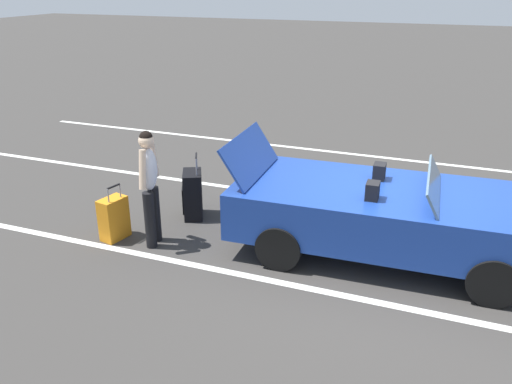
{
  "coord_description": "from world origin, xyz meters",
  "views": [
    {
      "loc": [
        0.62,
        -6.53,
        3.51
      ],
      "look_at": [
        -1.79,
        -0.25,
        0.75
      ],
      "focal_mm": 36.82,
      "sensor_mm": 36.0,
      "label": 1
    }
  ],
  "objects": [
    {
      "name": "lot_line_mid",
      "position": [
        0.0,
        1.49,
        0.0
      ],
      "size": [
        18.0,
        0.12,
        0.01
      ],
      "primitive_type": "cube",
      "color": "silver",
      "rests_on": "ground_plane"
    },
    {
      "name": "lot_line_far",
      "position": [
        0.0,
        4.19,
        0.0
      ],
      "size": [
        18.0,
        0.12,
        0.01
      ],
      "primitive_type": "cube",
      "color": "silver",
      "rests_on": "ground_plane"
    },
    {
      "name": "traveler_person",
      "position": [
        -3.11,
        -0.86,
        0.93
      ],
      "size": [
        0.28,
        0.61,
        1.65
      ],
      "rotation": [
        0.0,
        0.0,
        0.19
      ],
      "color": "black",
      "rests_on": "ground_plane"
    },
    {
      "name": "convertible_car",
      "position": [
        0.2,
        0.01,
        0.59
      ],
      "size": [
        4.29,
        1.96,
        1.5
      ],
      "rotation": [
        0.0,
        0.0,
        0.04
      ],
      "color": "navy",
      "rests_on": "ground_plane"
    },
    {
      "name": "suitcase_large_black",
      "position": [
        -3.01,
        0.16,
        0.37
      ],
      "size": [
        0.46,
        0.55,
        1.02
      ],
      "rotation": [
        0.0,
        0.0,
        3.6
      ],
      "color": "black",
      "rests_on": "ground_plane"
    },
    {
      "name": "lot_line_near",
      "position": [
        0.0,
        -1.21,
        0.0
      ],
      "size": [
        18.0,
        0.12,
        0.01
      ],
      "primitive_type": "cube",
      "color": "silver",
      "rests_on": "ground_plane"
    },
    {
      "name": "suitcase_medium_bright",
      "position": [
        -3.72,
        -0.92,
        0.31
      ],
      "size": [
        0.33,
        0.44,
        0.83
      ],
      "rotation": [
        0.0,
        0.0,
        2.94
      ],
      "color": "orange",
      "rests_on": "ground_plane"
    },
    {
      "name": "ground_plane",
      "position": [
        0.0,
        0.0,
        0.0
      ],
      "size": [
        80.0,
        80.0,
        0.0
      ],
      "primitive_type": "plane",
      "color": "#383533"
    }
  ]
}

